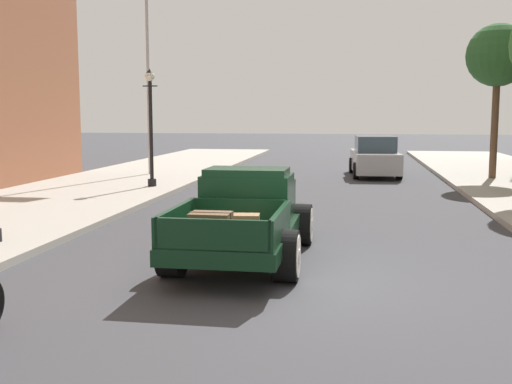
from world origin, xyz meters
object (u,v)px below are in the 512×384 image
car_background_silver (375,158)px  flagpole (153,30)px  hotrod_truck_dark_green (247,214)px  street_lamp_far (151,119)px  street_tree_third (498,57)px

car_background_silver → flagpole: 10.20m
flagpole → hotrod_truck_dark_green: bearing=-65.2°
street_lamp_far → car_background_silver: bearing=38.9°
hotrod_truck_dark_green → street_tree_third: 15.60m
car_background_silver → street_lamp_far: size_ratio=1.14×
flagpole → street_tree_third: flagpole is taller
car_background_silver → flagpole: bearing=-167.2°
street_lamp_far → street_tree_third: street_tree_third is taller
flagpole → street_tree_third: size_ratio=1.62×
hotrod_truck_dark_green → car_background_silver: (2.71, 14.86, 0.01)m
car_background_silver → flagpole: (-8.67, -1.96, 5.00)m
flagpole → street_tree_third: (12.97, 0.49, -1.15)m
car_background_silver → flagpole: flagpole is taller
flagpole → street_tree_third: 13.03m
car_background_silver → street_tree_third: 5.96m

